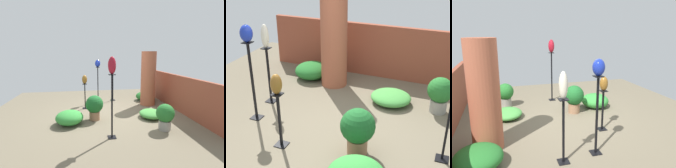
# 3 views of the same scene
# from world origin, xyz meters

# --- Properties ---
(ground_plane) EXTENTS (8.00, 8.00, 0.00)m
(ground_plane) POSITION_xyz_m (0.00, 0.00, 0.00)
(ground_plane) COLOR #6B604C
(brick_wall_back) EXTENTS (5.60, 0.12, 1.28)m
(brick_wall_back) POSITION_xyz_m (0.00, 2.67, 0.64)
(brick_wall_back) COLOR brown
(brick_wall_back) RESTS_ON ground
(brick_pillar) EXTENTS (0.59, 0.59, 2.15)m
(brick_pillar) POSITION_xyz_m (-0.82, 1.83, 1.07)
(brick_pillar) COLOR #9E5138
(brick_pillar) RESTS_ON ground
(pedestal_ivory) EXTENTS (0.20, 0.20, 1.18)m
(pedestal_ivory) POSITION_xyz_m (-1.71, 0.53, 0.54)
(pedestal_ivory) COLOR black
(pedestal_ivory) RESTS_ON ground
(pedestal_bronze) EXTENTS (0.20, 0.20, 0.95)m
(pedestal_bronze) POSITION_xyz_m (-0.70, -0.70, 0.43)
(pedestal_bronze) COLOR black
(pedestal_bronze) RESTS_ON ground
(pedestal_cobalt) EXTENTS (0.20, 0.20, 1.50)m
(pedestal_cobalt) POSITION_xyz_m (-1.59, -0.13, 0.70)
(pedestal_cobalt) COLOR black
(pedestal_cobalt) RESTS_ON ground
(pedestal_ruby) EXTENTS (0.20, 0.20, 1.58)m
(pedestal_ruby) POSITION_xyz_m (1.80, -0.07, 0.73)
(pedestal_ruby) COLOR black
(pedestal_ruby) RESTS_ON ground
(art_vase_ivory) EXTENTS (0.15, 0.15, 0.47)m
(art_vase_ivory) POSITION_xyz_m (-1.71, 0.53, 1.41)
(art_vase_ivory) COLOR beige
(art_vase_ivory) RESTS_ON pedestal_ivory
(art_vase_bronze) EXTENTS (0.18, 0.19, 0.33)m
(art_vase_bronze) POSITION_xyz_m (-0.70, -0.70, 1.11)
(art_vase_bronze) COLOR brown
(art_vase_bronze) RESTS_ON pedestal_bronze
(art_vase_cobalt) EXTENTS (0.22, 0.22, 0.30)m
(art_vase_cobalt) POSITION_xyz_m (-1.59, -0.13, 1.65)
(art_vase_cobalt) COLOR #192D9E
(art_vase_cobalt) RESTS_ON pedestal_cobalt
(art_vase_ruby) EXTENTS (0.20, 0.19, 0.41)m
(art_vase_ruby) POSITION_xyz_m (1.80, -0.07, 1.78)
(art_vase_ruby) COLOR maroon
(art_vase_ruby) RESTS_ON pedestal_ruby
(potted_plant_back_center) EXTENTS (0.50, 0.50, 0.72)m
(potted_plant_back_center) POSITION_xyz_m (1.56, 1.42, 0.41)
(potted_plant_back_center) COLOR gray
(potted_plant_back_center) RESTS_ON ground
(potted_plant_walkway_edge) EXTENTS (0.55, 0.55, 0.78)m
(potted_plant_walkway_edge) POSITION_xyz_m (0.52, -0.42, 0.45)
(potted_plant_walkway_edge) COLOR #936B4C
(potted_plant_walkway_edge) RESTS_ON ground
(foliage_bed_east) EXTENTS (0.83, 0.77, 0.25)m
(foliage_bed_east) POSITION_xyz_m (0.62, 1.42, 0.13)
(foliage_bed_east) COLOR #479942
(foliage_bed_east) RESTS_ON ground
(foliage_bed_west) EXTENTS (0.81, 0.83, 0.38)m
(foliage_bed_west) POSITION_xyz_m (-1.47, 1.96, 0.19)
(foliage_bed_west) COLOR #236B28
(foliage_bed_west) RESTS_ON ground
(foliage_bed_center) EXTENTS (0.83, 0.80, 0.41)m
(foliage_bed_center) POSITION_xyz_m (0.77, -1.17, 0.20)
(foliage_bed_center) COLOR #338C38
(foliage_bed_center) RESTS_ON ground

